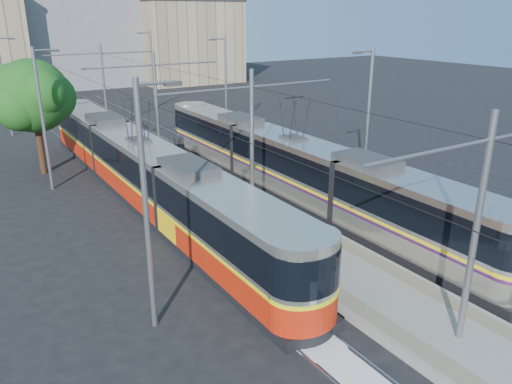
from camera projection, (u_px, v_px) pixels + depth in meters
ground at (365, 288)px, 18.58m from camera, size 160.00×160.00×0.00m
platform at (178, 170)px, 32.04m from camera, size 4.00×50.00×0.30m
tactile_strip_left at (157, 172)px, 31.26m from camera, size 0.70×50.00×0.01m
tactile_strip_right at (198, 165)px, 32.72m from camera, size 0.70×50.00×0.01m
rails at (178, 172)px, 32.09m from camera, size 8.71×70.00×0.03m
track_arrow at (348, 368)px, 14.38m from camera, size 1.20×5.00×0.01m
tram_left at (141, 169)px, 27.01m from camera, size 2.43×30.77×5.50m
tram_right at (293, 164)px, 27.36m from camera, size 2.43×27.86×5.50m
catenary at (195, 109)px, 28.31m from camera, size 9.20×70.00×7.00m
street_lamps at (151, 99)px, 33.86m from camera, size 15.18×38.22×8.00m
shelter at (180, 152)px, 31.68m from camera, size 0.81×1.04×2.03m
tree at (38, 96)px, 30.67m from camera, size 4.93×4.56×7.16m
building_centre at (77, 27)px, 69.81m from camera, size 18.36×14.28×15.86m
building_right at (187, 41)px, 72.79m from camera, size 14.28×10.20×11.74m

